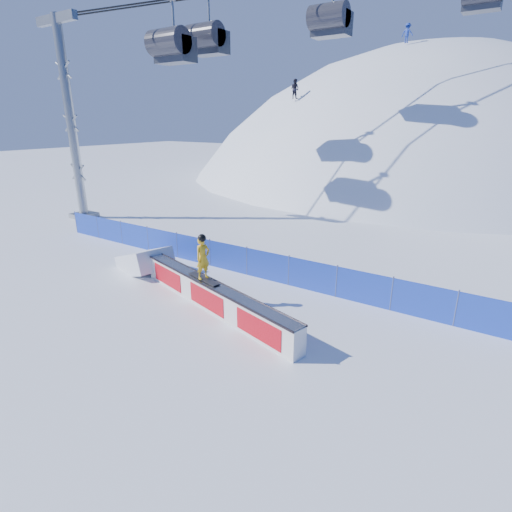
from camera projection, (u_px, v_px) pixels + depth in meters
The scene contains 7 objects.
ground at pixel (150, 309), 13.87m from camera, with size 160.00×160.00×0.00m, color white.
snow_hill at pixel (403, 312), 52.82m from camera, with size 64.00×64.00×64.00m.
safety_fence at pixel (228, 257), 17.22m from camera, with size 22.05×0.05×1.30m.
rail_box at pixel (213, 297), 13.67m from camera, with size 8.02×2.71×0.98m.
snow_ramp at pixel (146, 270), 17.46m from camera, with size 2.46×1.64×0.92m, color white, non-canonical shape.
snowboarder at pixel (203, 257), 13.60m from camera, with size 1.57×0.68×1.63m.
distant_skiers at pixel (428, 59), 32.76m from camera, with size 19.30×9.57×6.73m.
Camera 1 is at (10.01, -8.39, 6.25)m, focal length 28.00 mm.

